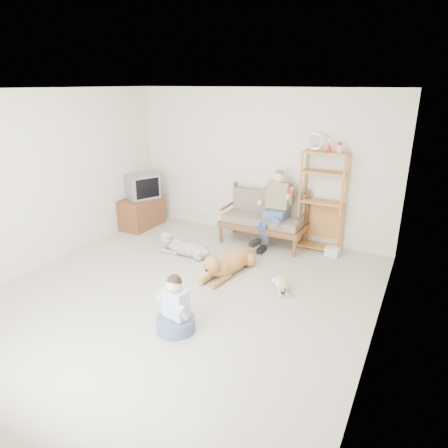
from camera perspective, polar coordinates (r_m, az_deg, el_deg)
The scene contains 16 objects.
floor at distance 5.61m, azimuth -6.51°, elevation -10.19°, with size 5.50×5.50×0.00m, color beige.
ceiling at distance 4.88m, azimuth -7.79°, elevation 18.56°, with size 5.50×5.50×0.00m, color white.
wall_back at distance 7.44m, azimuth 5.08°, elevation 8.47°, with size 5.00×5.00×0.00m, color beige.
wall_left at distance 6.78m, azimuth -24.88°, elevation 5.65°, with size 5.50×5.50×0.00m, color beige.
wall_right at distance 4.25m, azimuth 21.96°, elevation -1.47°, with size 5.50×5.50×0.00m, color beige.
loveseat at distance 7.23m, azimuth 5.81°, elevation 1.02°, with size 1.51×0.71×0.95m.
man at distance 6.93m, azimuth 6.89°, elevation 1.40°, with size 0.52×0.74×1.20m.
etagere at distance 6.98m, azimuth 13.79°, elevation 3.28°, with size 0.76×0.33×2.01m.
book_stack at distance 7.01m, azimuth 15.22°, elevation -3.79°, with size 0.23×0.17×0.15m, color white.
tv_stand at distance 8.22m, azimuth -11.66°, elevation 1.65°, with size 0.51×0.91×0.60m.
crt_tv at distance 8.08m, azimuth -11.56°, elevation 5.32°, with size 0.66×0.71×0.47m.
wall_outlet at distance 8.23m, azimuth -3.23°, elevation 2.06°, with size 0.12×0.02×0.08m, color white.
golden_retriever at distance 6.11m, azimuth 0.58°, elevation -5.62°, with size 0.47×1.41×0.43m.
shaggy_dog at distance 6.81m, azimuth -5.79°, elevation -3.26°, with size 1.19×0.28×0.35m.
terrier at distance 5.72m, azimuth 8.23°, elevation -8.55°, with size 0.37×0.52×0.22m.
child at distance 4.80m, azimuth -6.94°, elevation -12.19°, with size 0.46×0.46×0.72m.
Camera 1 is at (2.80, -3.99, 2.77)m, focal length 32.00 mm.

